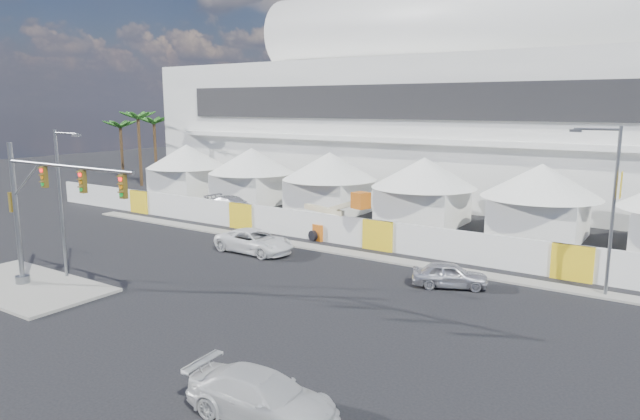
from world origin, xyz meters
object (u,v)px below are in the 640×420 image
Objects in this scene: pickup_near at (262,396)px; lot_car_c at (233,206)px; streetlight_median at (62,194)px; sedan_silver at (450,275)px; traffic_mast at (38,210)px; boom_lift at (321,223)px; pickup_curb at (255,241)px; streetlight_curb at (610,199)px.

lot_car_c reaches higher than pickup_near.
pickup_near is at bearing -15.88° from streetlight_median.
traffic_mast reaches higher than sedan_silver.
lot_car_c is 22.38m from traffic_mast.
lot_car_c is (-23.26, 24.27, 0.08)m from pickup_near.
boom_lift is (-12.14, 5.92, 0.36)m from sedan_silver.
pickup_near is at bearing -138.21° from pickup_curb.
sedan_silver is at bearing -157.08° from streetlight_curb.
pickup_near is 20.14m from streetlight_curb.
boom_lift is at bearing 70.02° from streetlight_median.
traffic_mast is (-3.73, -12.22, 3.56)m from pickup_curb.
streetlight_curb reaches higher than boom_lift.
sedan_silver is 0.39× the size of traffic_mast.
traffic_mast reaches higher than lot_car_c.
boom_lift is at bearing -9.48° from pickup_curb.
streetlight_median is 1.04× the size of boom_lift.
boom_lift is at bearing 75.17° from traffic_mast.
boom_lift is (1.13, 6.11, 0.28)m from pickup_curb.
pickup_curb is 13.27m from traffic_mast.
streetlight_curb is 1.09× the size of boom_lift.
streetlight_median is (-18.02, 5.12, 4.07)m from pickup_near.
sedan_silver is 15.50m from pickup_near.
pickup_near is 0.62× the size of streetlight_median.
pickup_curb is 0.54× the size of traffic_mast.
traffic_mast reaches higher than pickup_curb.
pickup_curb is 6.22m from boom_lift.
lot_car_c is 20.24m from streetlight_median.
lot_car_c is at bearing 106.58° from traffic_mast.
lot_car_c is at bearing 39.08° from pickup_near.
pickup_near is 33.61m from lot_car_c.
boom_lift reaches higher than pickup_curb.
pickup_curb is at bearing 64.78° from streetlight_median.
sedan_silver is 0.79× the size of pickup_near.
streetlight_curb is at bearing -80.25° from pickup_curb.
pickup_near is at bearing -43.44° from boom_lift.
streetlight_median is 17.75m from boom_lift.
streetlight_curb is at bearing -25.38° from pickup_near.
traffic_mast is 1.28× the size of boom_lift.
pickup_near is at bearing -10.32° from traffic_mast.
pickup_near is 0.90× the size of lot_car_c.
streetlight_curb reaches higher than sedan_silver.
sedan_silver is at bearing -4.87° from pickup_near.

